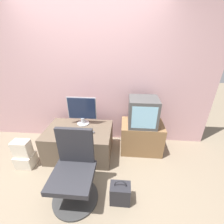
{
  "coord_description": "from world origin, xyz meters",
  "views": [
    {
      "loc": [
        0.6,
        -1.32,
        1.9
      ],
      "look_at": [
        0.41,
        0.96,
        0.77
      ],
      "focal_mm": 24.0,
      "sensor_mm": 36.0,
      "label": 1
    }
  ],
  "objects_px": {
    "mouse": "(93,132)",
    "office_chair": "(74,174)",
    "handbag": "(120,193)",
    "cardboard_box_lower": "(26,160)",
    "crt_tv": "(143,112)",
    "main_monitor": "(82,111)",
    "keyboard": "(81,132)"
  },
  "relations": [
    {
      "from": "keyboard",
      "to": "office_chair",
      "type": "xyz_separation_m",
      "value": [
        0.09,
        -0.72,
        -0.14
      ]
    },
    {
      "from": "office_chair",
      "to": "handbag",
      "type": "xyz_separation_m",
      "value": [
        0.58,
        -0.05,
        -0.24
      ]
    },
    {
      "from": "handbag",
      "to": "cardboard_box_lower",
      "type": "bearing_deg",
      "value": 162.72
    },
    {
      "from": "crt_tv",
      "to": "cardboard_box_lower",
      "type": "xyz_separation_m",
      "value": [
        -1.89,
        -0.54,
        -0.69
      ]
    },
    {
      "from": "office_chair",
      "to": "handbag",
      "type": "bearing_deg",
      "value": -4.72
    },
    {
      "from": "keyboard",
      "to": "mouse",
      "type": "xyz_separation_m",
      "value": [
        0.2,
        -0.01,
        0.01
      ]
    },
    {
      "from": "crt_tv",
      "to": "handbag",
      "type": "bearing_deg",
      "value": -107.66
    },
    {
      "from": "mouse",
      "to": "cardboard_box_lower",
      "type": "relative_size",
      "value": 0.23
    },
    {
      "from": "main_monitor",
      "to": "cardboard_box_lower",
      "type": "distance_m",
      "value": 1.22
    },
    {
      "from": "main_monitor",
      "to": "crt_tv",
      "type": "distance_m",
      "value": 1.04
    },
    {
      "from": "mouse",
      "to": "cardboard_box_lower",
      "type": "xyz_separation_m",
      "value": [
        -1.09,
        -0.26,
        -0.43
      ]
    },
    {
      "from": "main_monitor",
      "to": "crt_tv",
      "type": "xyz_separation_m",
      "value": [
        1.04,
        -0.0,
        0.02
      ]
    },
    {
      "from": "main_monitor",
      "to": "handbag",
      "type": "height_order",
      "value": "main_monitor"
    },
    {
      "from": "keyboard",
      "to": "mouse",
      "type": "bearing_deg",
      "value": -3.97
    },
    {
      "from": "cardboard_box_lower",
      "to": "keyboard",
      "type": "bearing_deg",
      "value": 17.32
    },
    {
      "from": "mouse",
      "to": "main_monitor",
      "type": "bearing_deg",
      "value": 129.91
    },
    {
      "from": "keyboard",
      "to": "main_monitor",
      "type": "bearing_deg",
      "value": 97.2
    },
    {
      "from": "mouse",
      "to": "handbag",
      "type": "height_order",
      "value": "mouse"
    },
    {
      "from": "mouse",
      "to": "office_chair",
      "type": "xyz_separation_m",
      "value": [
        -0.11,
        -0.7,
        -0.15
      ]
    },
    {
      "from": "main_monitor",
      "to": "mouse",
      "type": "relative_size",
      "value": 7.97
    },
    {
      "from": "keyboard",
      "to": "crt_tv",
      "type": "bearing_deg",
      "value": 14.66
    },
    {
      "from": "main_monitor",
      "to": "handbag",
      "type": "xyz_separation_m",
      "value": [
        0.71,
        -1.03,
        -0.63
      ]
    },
    {
      "from": "main_monitor",
      "to": "mouse",
      "type": "bearing_deg",
      "value": -50.09
    },
    {
      "from": "keyboard",
      "to": "office_chair",
      "type": "height_order",
      "value": "office_chair"
    },
    {
      "from": "crt_tv",
      "to": "office_chair",
      "type": "distance_m",
      "value": 1.4
    },
    {
      "from": "crt_tv",
      "to": "cardboard_box_lower",
      "type": "distance_m",
      "value": 2.09
    },
    {
      "from": "keyboard",
      "to": "handbag",
      "type": "bearing_deg",
      "value": -48.59
    },
    {
      "from": "main_monitor",
      "to": "cardboard_box_lower",
      "type": "bearing_deg",
      "value": -147.73
    },
    {
      "from": "mouse",
      "to": "office_chair",
      "type": "height_order",
      "value": "office_chair"
    },
    {
      "from": "office_chair",
      "to": "cardboard_box_lower",
      "type": "relative_size",
      "value": 3.36
    },
    {
      "from": "office_chair",
      "to": "cardboard_box_lower",
      "type": "xyz_separation_m",
      "value": [
        -0.98,
        0.44,
        -0.28
      ]
    },
    {
      "from": "office_chair",
      "to": "crt_tv",
      "type": "bearing_deg",
      "value": 47.09
    }
  ]
}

